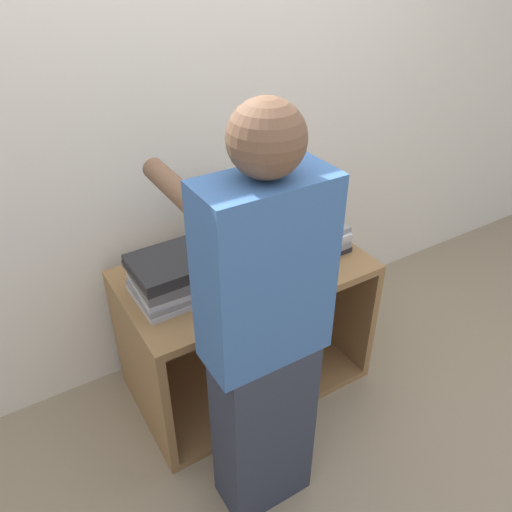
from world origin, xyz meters
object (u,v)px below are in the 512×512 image
at_px(laptop_stack_right, 308,237).
at_px(person, 263,342).
at_px(laptop_stack_left, 173,277).
at_px(laptop_open, 238,252).

bearing_deg(laptop_stack_right, person, -137.14).
distance_m(laptop_stack_left, person, 0.55).
bearing_deg(person, laptop_stack_left, 99.22).
relative_size(laptop_open, laptop_stack_right, 1.21).
height_order(laptop_open, person, person).
distance_m(laptop_open, person, 0.67).
xyz_separation_m(laptop_stack_right, person, (-0.59, -0.55, 0.06)).
bearing_deg(laptop_open, person, -112.27).
height_order(laptop_open, laptop_stack_left, laptop_open).
bearing_deg(laptop_open, laptop_stack_left, -168.74).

